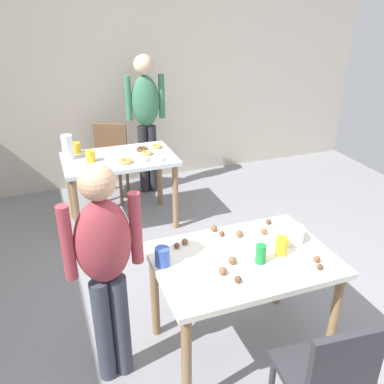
{
  "coord_description": "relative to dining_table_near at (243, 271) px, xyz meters",
  "views": [
    {
      "loc": [
        -1.05,
        -1.91,
        2.25
      ],
      "look_at": [
        -0.07,
        0.74,
        0.9
      ],
      "focal_mm": 39.49,
      "sensor_mm": 36.0,
      "label": 1
    }
  ],
  "objects": [
    {
      "name": "pitcher_far",
      "position": [
        -0.85,
        2.13,
        0.23
      ],
      "size": [
        0.11,
        0.11,
        0.24
      ],
      "primitive_type": "cylinder",
      "color": "white",
      "rests_on": "dining_table_far"
    },
    {
      "name": "person_adult_far",
      "position": [
        0.09,
        2.69,
        0.34
      ],
      "size": [
        0.45,
        0.23,
        1.63
      ],
      "color": "#28282D",
      "rests_on": "ground_plane"
    },
    {
      "name": "cup_near_1",
      "position": [
        0.24,
        -0.05,
        0.17
      ],
      "size": [
        0.08,
        0.08,
        0.12
      ],
      "primitive_type": "cylinder",
      "color": "yellow",
      "rests_on": "dining_table_near"
    },
    {
      "name": "cup_far_0",
      "position": [
        -0.76,
        2.26,
        0.16
      ],
      "size": [
        0.09,
        0.09,
        0.11
      ],
      "primitive_type": "cylinder",
      "color": "yellow",
      "rests_on": "dining_table_far"
    },
    {
      "name": "cup_near_0",
      "position": [
        -0.5,
        0.1,
        0.17
      ],
      "size": [
        0.09,
        0.09,
        0.12
      ],
      "primitive_type": "cylinder",
      "color": "#3351B2",
      "rests_on": "dining_table_near"
    },
    {
      "name": "donut_far_4",
      "position": [
        -0.02,
        1.78,
        0.12
      ],
      "size": [
        0.11,
        0.11,
        0.03
      ],
      "primitive_type": "torus",
      "color": "white",
      "rests_on": "dining_table_far"
    },
    {
      "name": "cake_ball_5",
      "position": [
        0.35,
        0.31,
        0.12
      ],
      "size": [
        0.04,
        0.04,
        0.04
      ],
      "primitive_type": "sphere",
      "color": "brown",
      "rests_on": "dining_table_near"
    },
    {
      "name": "soda_can",
      "position": [
        0.07,
        -0.08,
        0.17
      ],
      "size": [
        0.07,
        0.07,
        0.12
      ],
      "primitive_type": "cylinder",
      "color": "#198438",
      "rests_on": "dining_table_near"
    },
    {
      "name": "cake_ball_12",
      "position": [
        0.08,
        0.23,
        0.13
      ],
      "size": [
        0.05,
        0.05,
        0.05
      ],
      "primitive_type": "sphere",
      "color": "brown",
      "rests_on": "dining_table_near"
    },
    {
      "name": "cake_ball_11",
      "position": [
        -0.05,
        0.35,
        0.13
      ],
      "size": [
        0.05,
        0.05,
        0.05
      ],
      "primitive_type": "sphere",
      "color": "brown",
      "rests_on": "dining_table_near"
    },
    {
      "name": "donut_far_2",
      "position": [
        -0.11,
        2.1,
        0.12
      ],
      "size": [
        0.12,
        0.12,
        0.04
      ],
      "primitive_type": "torus",
      "color": "brown",
      "rests_on": "dining_table_far"
    },
    {
      "name": "cake_ball_2",
      "position": [
        -0.36,
        0.24,
        0.12
      ],
      "size": [
        0.04,
        0.04,
        0.04
      ],
      "primitive_type": "sphere",
      "color": "brown",
      "rests_on": "dining_table_near"
    },
    {
      "name": "cup_far_1",
      "position": [
        -0.66,
        1.98,
        0.16
      ],
      "size": [
        0.09,
        0.09,
        0.11
      ],
      "primitive_type": "cylinder",
      "color": "yellow",
      "rests_on": "dining_table_far"
    },
    {
      "name": "donut_far_3",
      "position": [
        0.05,
        2.14,
        0.12
      ],
      "size": [
        0.11,
        0.11,
        0.03
      ],
      "primitive_type": "torus",
      "color": "gold",
      "rests_on": "dining_table_far"
    },
    {
      "name": "person_girl_near",
      "position": [
        -0.84,
        0.08,
        0.23
      ],
      "size": [
        0.45,
        0.22,
        1.46
      ],
      "color": "#383D4C",
      "rests_on": "ground_plane"
    },
    {
      "name": "cake_ball_1",
      "position": [
        0.37,
        -0.27,
        0.12
      ],
      "size": [
        0.04,
        0.04,
        0.04
      ],
      "primitive_type": "sphere",
      "color": "brown",
      "rests_on": "dining_table_near"
    },
    {
      "name": "ground_plane",
      "position": [
        -0.01,
        -0.04,
        -0.64
      ],
      "size": [
        6.4,
        6.4,
        0.0
      ],
      "primitive_type": "plane",
      "color": "gray"
    },
    {
      "name": "cake_ball_4",
      "position": [
        -0.14,
        -0.22,
        0.13
      ],
      "size": [
        0.04,
        0.04,
        0.04
      ],
      "primitive_type": "sphere",
      "color": "brown",
      "rests_on": "dining_table_near"
    },
    {
      "name": "cake_ball_8",
      "position": [
        -0.02,
        0.28,
        0.12
      ],
      "size": [
        0.04,
        0.04,
        0.04
      ],
      "primitive_type": "sphere",
      "color": "brown",
      "rests_on": "dining_table_near"
    },
    {
      "name": "cake_ball_10",
      "position": [
        -0.19,
        -0.12,
        0.13
      ],
      "size": [
        0.05,
        0.05,
        0.05
      ],
      "primitive_type": "sphere",
      "color": "brown",
      "rests_on": "dining_table_near"
    },
    {
      "name": "donut_far_0",
      "position": [
        -0.35,
        1.83,
        0.12
      ],
      "size": [
        0.13,
        0.13,
        0.04
      ],
      "primitive_type": "torus",
      "color": "gold",
      "rests_on": "dining_table_far"
    },
    {
      "name": "dining_table_far",
      "position": [
        -0.38,
        2.0,
        -0.01
      ],
      "size": [
        1.1,
        0.69,
        0.75
      ],
      "color": "silver",
      "rests_on": "ground_plane"
    },
    {
      "name": "fork_near",
      "position": [
        -0.24,
        0.05,
        0.11
      ],
      "size": [
        0.17,
        0.02,
        0.01
      ],
      "primitive_type": "cube",
      "color": "silver",
      "rests_on": "dining_table_near"
    },
    {
      "name": "wall_back",
      "position": [
        -0.01,
        3.16,
        0.66
      ],
      "size": [
        6.4,
        0.1,
        2.6
      ],
      "primitive_type": "cube",
      "color": "#BCB2A3",
      "rests_on": "ground_plane"
    },
    {
      "name": "cake_ball_3",
      "position": [
        0.25,
        0.2,
        0.13
      ],
      "size": [
        0.04,
        0.04,
        0.04
      ],
      "primitive_type": "sphere",
      "color": "brown",
      "rests_on": "dining_table_near"
    },
    {
      "name": "chair_near_table",
      "position": [
        0.11,
        -0.76,
        -0.15
      ],
      "size": [
        0.43,
        0.43,
        0.87
      ],
      "color": "#2D2D33",
      "rests_on": "ground_plane"
    },
    {
      "name": "cake_ball_0",
      "position": [
        -0.29,
        0.27,
        0.13
      ],
      "size": [
        0.04,
        0.04,
        0.04
      ],
      "primitive_type": "sphere",
      "color": "brown",
      "rests_on": "dining_table_near"
    },
    {
      "name": "cake_ball_6",
      "position": [
        -0.1,
        -0.04,
        0.13
      ],
      "size": [
        0.05,
        0.05,
        0.05
      ],
      "primitive_type": "sphere",
      "color": "brown",
      "rests_on": "dining_table_near"
    },
    {
      "name": "chair_far_table",
      "position": [
        -0.37,
        2.7,
        -0.15
      ],
      "size": [
        0.53,
        0.53,
        0.87
      ],
      "color": "brown",
      "rests_on": "ground_plane"
    },
    {
      "name": "donut_far_1",
      "position": [
        -0.17,
        1.83,
        0.12
      ],
      "size": [
        0.12,
        0.12,
        0.03
      ],
      "primitive_type": "torus",
      "color": "white",
      "rests_on": "dining_table_far"
    },
    {
      "name": "cake_ball_9",
      "position": [
        0.4,
        -0.2,
        0.13
      ],
      "size": [
        0.04,
        0.04,
        0.04
      ],
      "primitive_type": "sphere",
      "color": "brown",
      "rests_on": "dining_table_near"
    },
    {
      "name": "cake_ball_7",
      "position": [
        0.45,
        0.21,
        0.13
      ],
      "size": [
        0.04,
        0.04,
        0.04
      ],
      "primitive_type": "sphere",
      "color": "brown",
      "rests_on": "dining_table_near"
    },
    {
      "name": "donut_far_5",
      "position": [
        -0.1,
        1.98,
        0.12
      ],
      "size": [
        0.11,
        0.11,
        0.03
      ],
      "primitive_type": "torus",
      "color": "gold",
      "rests_on": "dining_table_far"
    },
    {
      "name": "mixing_bowl",
      "position": [
        0.37,
        0.09,
        0.15
      ],
      "size": [
        0.21,
        0.21,
        0.09
      ],
      "primitive_type": "cylinder",
      "color": "white",
      "rests_on": "dining_table_near"
    },
    {
      "name": "dining_table_near",
      "position": [
        0.0,
        0.0,
        0.0
      ],
      "size": [
        1.11,
        0.78,
        0.75
      ],
      "color": "silver",
      "rests_on": "ground_plane"
    }
  ]
}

